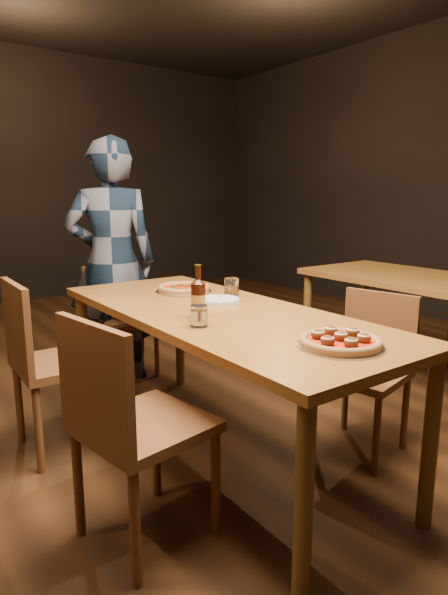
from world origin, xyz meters
TOP-DOWN VIEW (x-y plane):
  - ground at (0.00, 0.00)m, footprint 9.00×9.00m
  - room_shell at (0.00, 0.00)m, footprint 9.00×9.00m
  - table_main at (0.00, 0.00)m, footprint 0.80×2.00m
  - chair_main_nw at (-0.58, -0.35)m, footprint 0.50×0.50m
  - chair_main_sw at (-0.60, 0.53)m, footprint 0.44×0.44m
  - chair_main_e at (0.60, -0.39)m, footprint 0.47×0.47m
  - chair_end at (0.08, 1.30)m, footprint 0.44×0.44m
  - pizza_meatball at (0.02, -0.74)m, footprint 0.32×0.32m
  - pizza_margherita at (0.11, 0.49)m, footprint 0.32×0.32m
  - plate_stack at (0.10, 0.14)m, footprint 0.23×0.23m
  - beer_bottle at (-0.16, -0.08)m, footprint 0.07×0.07m
  - water_glass at (-0.24, -0.20)m, footprint 0.07×0.07m
  - amber_glass at (0.26, 0.24)m, footprint 0.08×0.08m
  - diner at (0.03, 1.32)m, footprint 0.72×0.60m

SIDE VIEW (x-z plane):
  - ground at x=0.00m, z-range 0.00..0.00m
  - chair_end at x=0.08m, z-range 0.00..0.84m
  - chair_main_e at x=0.60m, z-range 0.00..0.84m
  - chair_main_nw at x=-0.58m, z-range 0.00..0.92m
  - chair_main_sw at x=-0.60m, z-range 0.00..0.93m
  - table_main at x=0.00m, z-range 0.30..1.05m
  - plate_stack at x=0.10m, z-range 0.75..0.77m
  - pizza_margherita at x=0.11m, z-range 0.75..0.79m
  - pizza_meatball at x=0.02m, z-range 0.74..0.80m
  - water_glass at x=-0.24m, z-range 0.75..0.84m
  - amber_glass at x=0.26m, z-range 0.75..0.85m
  - beer_bottle at x=-0.16m, z-range 0.72..0.95m
  - diner at x=0.03m, z-range 0.00..1.67m
  - room_shell at x=0.00m, z-range -2.64..6.36m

